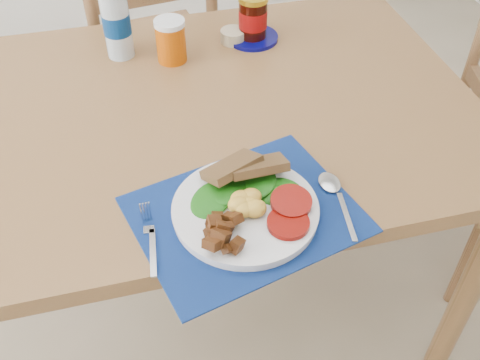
# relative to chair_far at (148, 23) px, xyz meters

# --- Properties ---
(ground) EXTENTS (4.00, 4.00, 0.00)m
(ground) POSITION_rel_chair_far_xyz_m (-0.01, -0.92, -0.59)
(ground) COLOR gray
(ground) RESTS_ON ground
(table) EXTENTS (1.40, 0.90, 0.75)m
(table) POSITION_rel_chair_far_xyz_m (-0.01, -0.72, 0.07)
(table) COLOR brown
(table) RESTS_ON ground
(chair_far) EXTENTS (0.49, 0.48, 1.18)m
(chair_far) POSITION_rel_chair_far_xyz_m (0.00, 0.00, 0.00)
(chair_far) COLOR #58321F
(chair_far) RESTS_ON ground
(placemat) EXTENTS (0.47, 0.40, 0.00)m
(placemat) POSITION_rel_chair_far_xyz_m (0.06, -1.07, 0.16)
(placemat) COLOR black
(placemat) RESTS_ON table
(breakfast_plate) EXTENTS (0.27, 0.27, 0.07)m
(breakfast_plate) POSITION_rel_chair_far_xyz_m (0.06, -1.08, 0.18)
(breakfast_plate) COLOR silver
(breakfast_plate) RESTS_ON placemat
(fork) EXTENTS (0.03, 0.15, 0.00)m
(fork) POSITION_rel_chair_far_xyz_m (-0.12, -1.09, 0.16)
(fork) COLOR #B2B5BA
(fork) RESTS_ON placemat
(spoon) EXTENTS (0.04, 0.18, 0.01)m
(spoon) POSITION_rel_chair_far_xyz_m (0.24, -1.06, 0.16)
(spoon) COLOR #B2B5BA
(spoon) RESTS_ON placemat
(water_bottle) EXTENTS (0.07, 0.07, 0.24)m
(water_bottle) POSITION_rel_chair_far_xyz_m (-0.11, -0.44, 0.26)
(water_bottle) COLOR #ADBFCC
(water_bottle) RESTS_ON table
(juice_glass) EXTENTS (0.07, 0.07, 0.10)m
(juice_glass) POSITION_rel_chair_far_xyz_m (0.02, -0.50, 0.21)
(juice_glass) COLOR #B34804
(juice_glass) RESTS_ON table
(ramekin) EXTENTS (0.07, 0.07, 0.03)m
(ramekin) POSITION_rel_chair_far_xyz_m (0.19, -0.45, 0.17)
(ramekin) COLOR tan
(ramekin) RESTS_ON table
(jam_on_saucer) EXTENTS (0.14, 0.14, 0.12)m
(jam_on_saucer) POSITION_rel_chair_far_xyz_m (0.24, -0.45, 0.21)
(jam_on_saucer) COLOR #050656
(jam_on_saucer) RESTS_ON table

